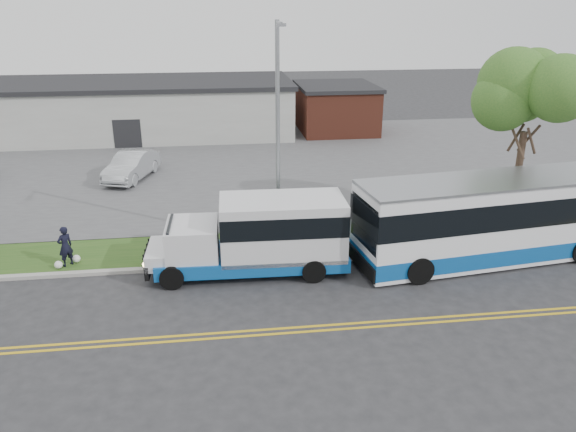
{
  "coord_description": "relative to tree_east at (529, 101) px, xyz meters",
  "views": [
    {
      "loc": [
        0.44,
        -19.93,
        10.23
      ],
      "look_at": [
        3.38,
        2.45,
        1.6
      ],
      "focal_mm": 35.0,
      "sensor_mm": 36.0,
      "label": 1
    }
  ],
  "objects": [
    {
      "name": "curb",
      "position": [
        -14.0,
        -1.9,
        -6.13
      ],
      "size": [
        80.0,
        0.3,
        0.15
      ],
      "primitive_type": "cube",
      "color": "#9E9B93",
      "rests_on": "ground"
    },
    {
      "name": "lane_line_south",
      "position": [
        -14.0,
        -7.15,
        -6.2
      ],
      "size": [
        70.0,
        0.12,
        0.01
      ],
      "primitive_type": "cube",
      "color": "gold",
      "rests_on": "ground"
    },
    {
      "name": "grocery_bag_right",
      "position": [
        -19.53,
        -0.85,
        -5.94
      ],
      "size": [
        0.32,
        0.32,
        0.32
      ],
      "primitive_type": "sphere",
      "color": "white",
      "rests_on": "verge"
    },
    {
      "name": "tree_east",
      "position": [
        0.0,
        0.0,
        0.0
      ],
      "size": [
        5.2,
        5.2,
        8.33
      ],
      "color": "#31261A",
      "rests_on": "verge"
    },
    {
      "name": "ground",
      "position": [
        -14.0,
        -3.0,
        -6.2
      ],
      "size": [
        140.0,
        140.0,
        0.0
      ],
      "primitive_type": "plane",
      "color": "#28282B",
      "rests_on": "ground"
    },
    {
      "name": "shuttle_bus",
      "position": [
        -11.88,
        -2.42,
        -4.58
      ],
      "size": [
        8.04,
        2.88,
        3.05
      ],
      "rotation": [
        0.0,
        0.0,
        -0.03
      ],
      "color": "#0D4B94",
      "rests_on": "ground"
    },
    {
      "name": "verge",
      "position": [
        -14.0,
        -0.1,
        -6.15
      ],
      "size": [
        80.0,
        3.3,
        0.1
      ],
      "primitive_type": "cube",
      "color": "#254B19",
      "rests_on": "ground"
    },
    {
      "name": "streetlight_near",
      "position": [
        -11.0,
        -0.27,
        -0.97
      ],
      "size": [
        0.35,
        1.53,
        9.5
      ],
      "color": "gray",
      "rests_on": "verge"
    },
    {
      "name": "transit_bus",
      "position": [
        -1.74,
        -2.4,
        -4.42
      ],
      "size": [
        13.0,
        4.5,
        3.53
      ],
      "rotation": [
        0.0,
        0.0,
        0.13
      ],
      "color": "white",
      "rests_on": "ground"
    },
    {
      "name": "parked_car_a",
      "position": [
        -18.71,
        10.95,
        -5.28
      ],
      "size": [
        3.17,
        5.29,
        1.65
      ],
      "primitive_type": "imported",
      "rotation": [
        0.0,
        0.0,
        -0.31
      ],
      "color": "#B2B6BA",
      "rests_on": "parking_lot"
    },
    {
      "name": "commercial_building",
      "position": [
        -20.0,
        24.0,
        -4.02
      ],
      "size": [
        25.4,
        10.4,
        4.35
      ],
      "color": "#9E9E99",
      "rests_on": "ground"
    },
    {
      "name": "pedestrian",
      "position": [
        -19.83,
        -1.1,
        -5.25
      ],
      "size": [
        0.74,
        0.72,
        1.71
      ],
      "primitive_type": "imported",
      "rotation": [
        0.0,
        0.0,
        3.86
      ],
      "color": "black",
      "rests_on": "verge"
    },
    {
      "name": "grocery_bag_left",
      "position": [
        -20.13,
        -1.35,
        -5.94
      ],
      "size": [
        0.32,
        0.32,
        0.32
      ],
      "primitive_type": "sphere",
      "color": "white",
      "rests_on": "verge"
    },
    {
      "name": "parking_lot",
      "position": [
        -14.0,
        14.0,
        -6.15
      ],
      "size": [
        80.0,
        25.0,
        0.1
      ],
      "primitive_type": "cube",
      "color": "#4C4C4F",
      "rests_on": "ground"
    },
    {
      "name": "brick_wing",
      "position": [
        -3.5,
        23.0,
        -4.24
      ],
      "size": [
        6.3,
        7.3,
        3.9
      ],
      "color": "brown",
      "rests_on": "ground"
    },
    {
      "name": "lane_line_north",
      "position": [
        -14.0,
        -6.85,
        -6.2
      ],
      "size": [
        70.0,
        0.12,
        0.01
      ],
      "primitive_type": "cube",
      "color": "gold",
      "rests_on": "ground"
    }
  ]
}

